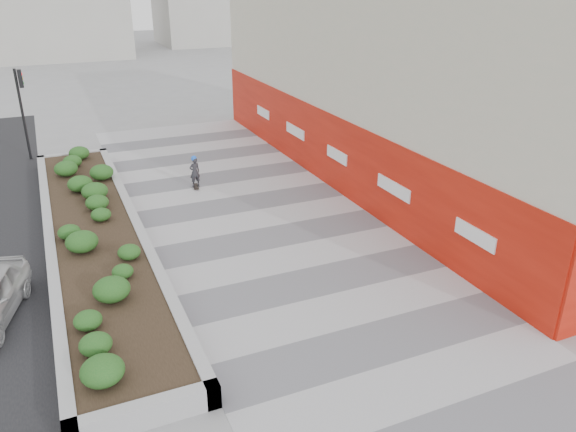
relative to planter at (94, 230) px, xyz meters
name	(u,v)px	position (x,y,z in m)	size (l,w,h in m)	color
ground	(347,313)	(5.50, -7.00, -0.42)	(160.00, 160.00, 0.00)	gray
walkway	(299,263)	(5.50, -4.00, -0.41)	(8.00, 36.00, 0.01)	#A8A8AD
building	(393,82)	(12.48, 1.98, 3.56)	(6.04, 24.08, 8.00)	beige
planter	(94,230)	(0.00, 0.00, 0.00)	(3.00, 18.00, 0.90)	#9E9EA0
traffic_signal_near	(22,101)	(-1.73, 10.50, 2.34)	(0.33, 0.28, 4.20)	black
manhole_cover	(313,260)	(6.00, -4.00, -0.42)	(0.44, 0.44, 0.01)	#595654
skateboarder	(195,172)	(4.34, 3.60, 0.28)	(0.49, 0.74, 1.38)	beige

